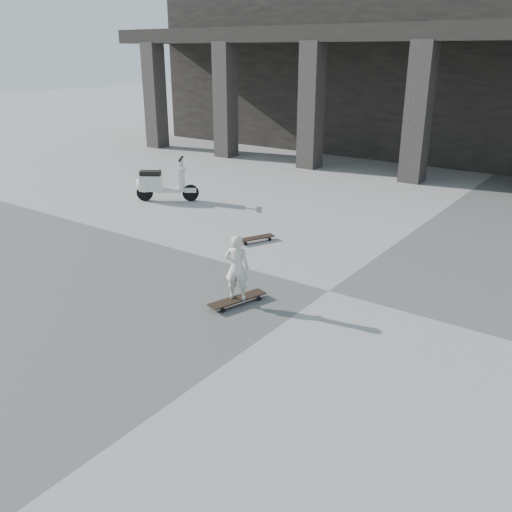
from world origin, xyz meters
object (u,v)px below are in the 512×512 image
Objects in this scene: skateboard_spare at (256,238)px; child at (237,267)px; longboard at (237,299)px; scooter at (156,184)px.

skateboard_spare is 0.79× the size of child.
longboard is 0.71× the size of scooter.
child is (0.00, 0.00, 0.54)m from longboard.
scooter is (-5.50, 3.71, -0.17)m from child.
longboard is at bearing 22.00° from child.
scooter reaches higher than skateboard_spare.
child is at bearing -124.55° from skateboard_spare.
longboard is 6.64m from scooter.
scooter reaches higher than child.
child is at bearing -68.71° from scooter.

